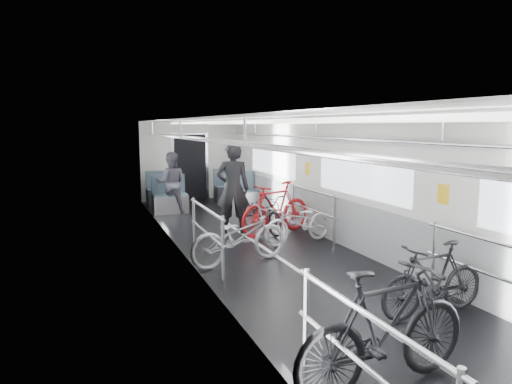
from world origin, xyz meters
TOP-DOWN VIEW (x-y plane):
  - car_shell at (0.00, 1.78)m, footprint 3.02×14.01m
  - bike_left_mid at (-0.76, -3.77)m, footprint 1.88×0.68m
  - bike_left_far at (-0.75, 0.13)m, footprint 1.87×0.97m
  - bike_right_near at (0.75, -2.69)m, footprint 1.52×0.45m
  - bike_right_mid at (0.76, 0.97)m, footprint 1.70×0.94m
  - bike_right_far at (0.64, 1.80)m, footprint 1.93×1.09m
  - bike_aisle at (0.45, 2.12)m, footprint 0.83×1.66m
  - person_standing at (-0.17, 2.22)m, footprint 0.80×0.64m
  - person_seated at (-0.97, 4.97)m, footprint 0.90×0.77m

SIDE VIEW (x-z plane):
  - bike_aisle at x=0.45m, z-range 0.00..0.83m
  - bike_right_mid at x=0.76m, z-range 0.00..0.85m
  - bike_right_near at x=0.75m, z-range 0.00..0.91m
  - bike_left_far at x=-0.75m, z-range 0.00..0.94m
  - bike_left_mid at x=-0.76m, z-range 0.00..1.11m
  - bike_right_far at x=0.64m, z-range 0.00..1.11m
  - person_seated at x=-0.97m, z-range 0.00..1.60m
  - person_standing at x=-0.17m, z-range 0.00..1.93m
  - car_shell at x=0.00m, z-range -0.08..2.33m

